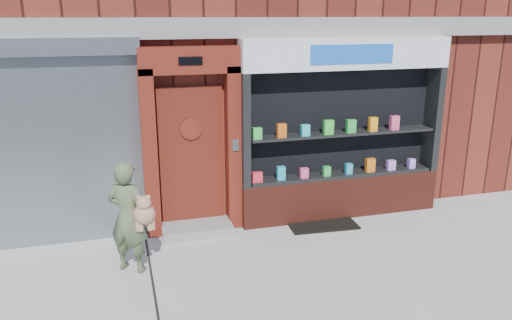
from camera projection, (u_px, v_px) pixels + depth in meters
name	position (u px, v px, depth m)	size (l,w,h in m)	color
ground	(275.00, 279.00, 6.55)	(80.00, 80.00, 0.00)	#9E9E99
shutter_bay	(33.00, 134.00, 7.06)	(3.10, 0.30, 3.04)	gray
red_door_bay	(192.00, 142.00, 7.66)	(1.52, 0.58, 2.90)	#56170E
pharmacy_bay	(342.00, 138.00, 8.29)	(3.50, 0.41, 3.00)	maroon
woman	(130.00, 217.00, 6.58)	(0.68, 0.61, 1.54)	#555F3F
doormat	(320.00, 222.00, 8.31)	(1.12, 0.78, 0.03)	black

